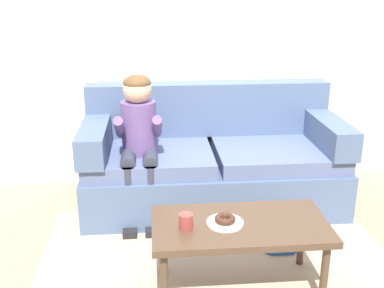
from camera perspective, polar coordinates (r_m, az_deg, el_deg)
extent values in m
plane|color=#9E896B|center=(3.15, 2.84, -13.93)|extent=(10.00, 10.00, 0.00)
cube|color=silver|center=(4.04, 0.41, 14.65)|extent=(8.00, 0.10, 2.80)
cube|color=tan|center=(2.94, 3.53, -16.47)|extent=(2.29, 2.01, 0.01)
cube|color=slate|center=(3.77, 2.55, -4.78)|extent=(2.03, 0.90, 0.38)
cube|color=slate|center=(3.60, -5.31, -1.74)|extent=(0.97, 0.74, 0.12)
cube|color=slate|center=(3.73, 10.46, -1.23)|extent=(0.97, 0.74, 0.12)
cube|color=slate|center=(3.92, 2.00, 4.43)|extent=(2.03, 0.20, 0.44)
cube|color=slate|center=(3.61, -11.86, 0.89)|extent=(0.20, 0.90, 0.22)
cube|color=slate|center=(3.84, 16.28, 1.62)|extent=(0.20, 0.90, 0.22)
cube|color=#4C3828|center=(2.67, 5.96, -10.03)|extent=(1.00, 0.52, 0.04)
cylinder|color=#4C3828|center=(2.58, -3.45, -16.92)|extent=(0.04, 0.04, 0.40)
cylinder|color=#4C3828|center=(2.74, 16.05, -15.36)|extent=(0.04, 0.04, 0.40)
cylinder|color=#4C3828|center=(2.91, -3.71, -12.28)|extent=(0.04, 0.04, 0.40)
cylinder|color=#4C3828|center=(3.06, 13.41, -11.22)|extent=(0.04, 0.04, 0.40)
cylinder|color=#664C84|center=(3.48, -6.59, 2.05)|extent=(0.26, 0.26, 0.40)
sphere|color=#DBAD89|center=(3.39, -6.79, 6.75)|extent=(0.21, 0.21, 0.21)
ellipsoid|color=brown|center=(3.38, -6.82, 7.53)|extent=(0.20, 0.20, 0.12)
cylinder|color=#333847|center=(3.41, -7.87, -1.79)|extent=(0.11, 0.30, 0.11)
cylinder|color=#333847|center=(3.36, -7.80, -6.37)|extent=(0.09, 0.09, 0.44)
cube|color=black|center=(3.43, -7.64, -10.50)|extent=(0.10, 0.20, 0.06)
cylinder|color=#664C84|center=(3.38, -8.96, 2.02)|extent=(0.07, 0.29, 0.23)
cylinder|color=#333847|center=(3.40, -5.18, -1.71)|extent=(0.11, 0.30, 0.11)
cylinder|color=#333847|center=(3.36, -5.05, -6.30)|extent=(0.09, 0.09, 0.44)
cube|color=black|center=(3.43, -4.93, -10.43)|extent=(0.10, 0.20, 0.06)
cylinder|color=#664C84|center=(3.37, -4.34, 2.16)|extent=(0.07, 0.29, 0.23)
cylinder|color=white|center=(2.64, 4.11, -9.69)|extent=(0.21, 0.21, 0.01)
torus|color=#422619|center=(2.63, 4.12, -9.22)|extent=(0.17, 0.17, 0.04)
cylinder|color=#993D38|center=(2.57, -0.75, -9.57)|extent=(0.08, 0.08, 0.09)
cube|color=blue|center=(3.24, 10.89, -12.77)|extent=(0.16, 0.09, 0.05)
cylinder|color=blue|center=(3.22, 9.40, -12.90)|extent=(0.06, 0.06, 0.05)
cylinder|color=blue|center=(3.26, 12.37, -12.63)|extent=(0.06, 0.06, 0.05)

